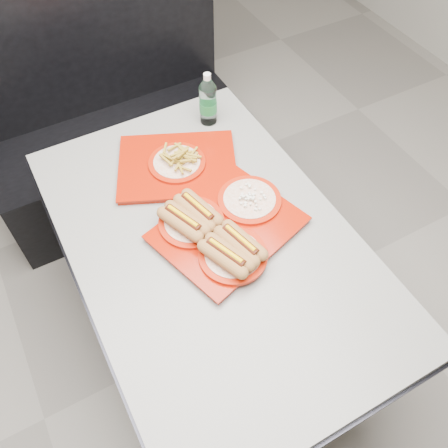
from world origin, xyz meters
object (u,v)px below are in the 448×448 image
tray_far (177,164)px  water_bottle (208,102)px  tray_near (223,227)px  booth_bench (115,128)px  diner_table (212,265)px

tray_far → water_bottle: size_ratio=2.39×
tray_near → booth_bench: bearing=92.4°
tray_near → water_bottle: bearing=67.4°
booth_bench → tray_far: 0.83m
booth_bench → water_bottle: bearing=-64.0°
tray_near → water_bottle: 0.59m
tray_far → booth_bench: bearing=93.2°
tray_near → water_bottle: size_ratio=2.40×
diner_table → tray_far: tray_far is taller
diner_table → booth_bench: 1.11m
booth_bench → tray_far: (0.04, -0.74, 0.37)m
booth_bench → water_bottle: (0.27, -0.55, 0.45)m
booth_bench → water_bottle: size_ratio=5.94×
diner_table → water_bottle: water_bottle is taller
booth_bench → tray_far: booth_bench is taller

